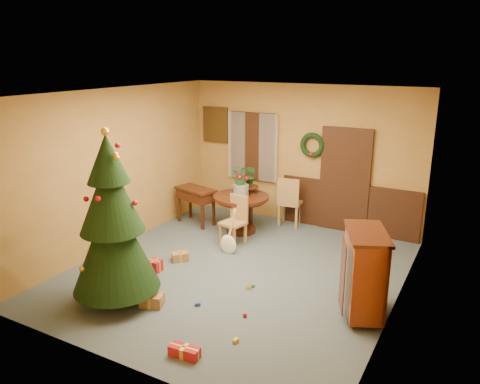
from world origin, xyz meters
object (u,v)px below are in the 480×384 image
Objects in this scene: christmas_tree at (112,223)px; sideboard at (364,271)px; chair_near at (235,219)px; writing_desk at (196,197)px; dining_table at (241,207)px.

sideboard is (3.19, 1.34, -0.55)m from christmas_tree.
chair_near is 1.41m from writing_desk.
writing_desk is at bearing 104.29° from christmas_tree.
christmas_tree reaches higher than dining_table.
sideboard is (2.96, -1.96, 0.12)m from dining_table.
christmas_tree is at bearing -93.95° from dining_table.
writing_desk reaches higher than dining_table.
christmas_tree is 3.43m from writing_desk.
sideboard reaches higher than writing_desk.
chair_near is at bearing -70.43° from dining_table.
christmas_tree is 2.66× the size of writing_desk.
writing_desk is 4.46m from sideboard.
writing_desk is (-1.06, -0.03, 0.05)m from dining_table.
sideboard is at bearing -25.60° from writing_desk.
chair_near is at bearing 80.60° from christmas_tree.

